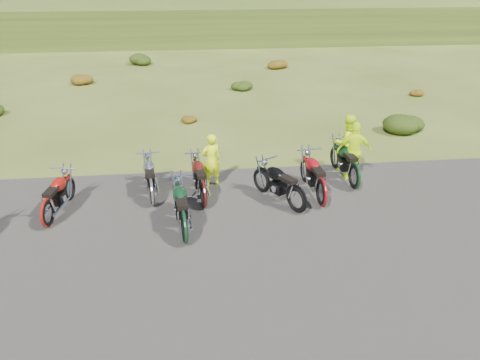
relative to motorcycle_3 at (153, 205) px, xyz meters
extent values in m
plane|color=#3E4918|center=(1.44, -1.80, 0.00)|extent=(300.00, 300.00, 0.00)
cube|color=black|center=(1.44, -3.80, 0.00)|extent=(20.00, 12.00, 0.04)
ellipsoid|color=#6A3A0D|center=(-4.76, 14.80, 0.38)|extent=(1.30, 1.30, 0.77)
ellipsoid|color=black|center=(-1.86, 20.10, 0.46)|extent=(1.56, 1.56, 0.92)
ellipsoid|color=#6A3A0D|center=(1.04, 7.40, 0.23)|extent=(0.77, 0.77, 0.45)
ellipsoid|color=black|center=(3.94, 12.70, 0.31)|extent=(1.03, 1.03, 0.61)
ellipsoid|color=#6A3A0D|center=(6.84, 18.00, 0.38)|extent=(1.30, 1.30, 0.77)
ellipsoid|color=black|center=(9.74, 5.30, 0.46)|extent=(1.56, 1.56, 0.92)
ellipsoid|color=#6A3A0D|center=(12.64, 10.60, 0.23)|extent=(0.77, 0.77, 0.45)
imported|color=#C7EB0C|center=(1.72, 1.04, 0.82)|extent=(0.70, 0.57, 1.65)
imported|color=#C7EB0C|center=(6.12, 1.81, 0.93)|extent=(0.99, 0.82, 1.85)
imported|color=#C7EB0C|center=(6.12, 1.06, 0.92)|extent=(1.14, 0.61, 1.84)
camera|label=1|loc=(1.15, -11.84, 6.22)|focal=35.00mm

